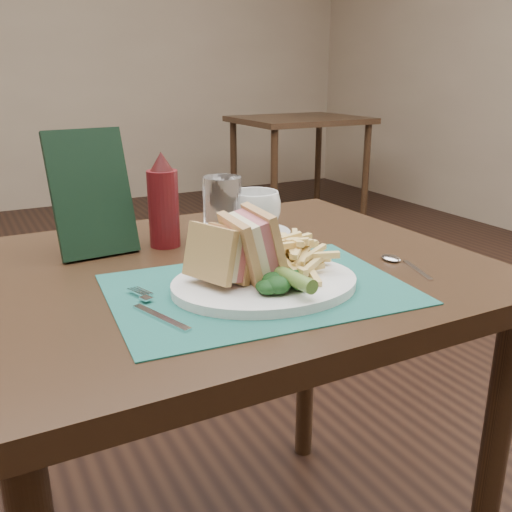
{
  "coord_description": "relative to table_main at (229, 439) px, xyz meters",
  "views": [
    {
      "loc": [
        -0.41,
        -1.39,
        1.08
      ],
      "look_at": [
        0.0,
        -0.62,
        0.8
      ],
      "focal_mm": 40.0,
      "sensor_mm": 36.0,
      "label": 1
    }
  ],
  "objects": [
    {
      "name": "floor",
      "position": [
        0.0,
        0.5,
        -0.38
      ],
      "size": [
        7.0,
        7.0,
        0.0
      ],
      "primitive_type": "plane",
      "color": "black",
      "rests_on": "ground"
    },
    {
      "name": "wall_back",
      "position": [
        0.0,
        4.0,
        -0.38
      ],
      "size": [
        6.0,
        0.0,
        6.0
      ],
      "primitive_type": "plane",
      "rotation": [
        1.57,
        0.0,
        0.0
      ],
      "color": "gray",
      "rests_on": "ground"
    },
    {
      "name": "table_main",
      "position": [
        0.0,
        0.0,
        0.0
      ],
      "size": [
        0.9,
        0.75,
        0.75
      ],
      "primitive_type": null,
      "color": "black",
      "rests_on": "ground"
    },
    {
      "name": "table_bg_right",
      "position": [
        1.89,
        2.75,
        0.0
      ],
      "size": [
        0.9,
        0.75,
        0.75
      ],
      "primitive_type": null,
      "color": "black",
      "rests_on": "ground"
    },
    {
      "name": "placemat",
      "position": [
        -0.01,
        -0.14,
        0.38
      ],
      "size": [
        0.49,
        0.37,
        0.0
      ],
      "primitive_type": "cube",
      "rotation": [
        0.0,
        0.0,
        -0.09
      ],
      "color": "#1B574D",
      "rests_on": "table_main"
    },
    {
      "name": "plate",
      "position": [
        0.0,
        -0.15,
        0.38
      ],
      "size": [
        0.33,
        0.28,
        0.01
      ],
      "primitive_type": null,
      "rotation": [
        0.0,
        0.0,
        -0.15
      ],
      "color": "white",
      "rests_on": "placemat"
    },
    {
      "name": "sandwich_half_a",
      "position": [
        -0.09,
        -0.13,
        0.44
      ],
      "size": [
        0.1,
        0.11,
        0.09
      ],
      "primitive_type": null,
      "rotation": [
        0.0,
        0.24,
        0.39
      ],
      "color": "tan",
      "rests_on": "plate"
    },
    {
      "name": "sandwich_half_b",
      "position": [
        -0.03,
        -0.13,
        0.45
      ],
      "size": [
        0.09,
        0.12,
        0.11
      ],
      "primitive_type": null,
      "rotation": [
        0.0,
        -0.24,
        -0.07
      ],
      "color": "tan",
      "rests_on": "plate"
    },
    {
      "name": "kale_garnish",
      "position": [
        0.01,
        -0.19,
        0.41
      ],
      "size": [
        0.11,
        0.08,
        0.03
      ],
      "primitive_type": null,
      "color": "#123315",
      "rests_on": "plate"
    },
    {
      "name": "pickle_spear",
      "position": [
        0.01,
        -0.2,
        0.41
      ],
      "size": [
        0.03,
        0.12,
        0.03
      ],
      "primitive_type": "cylinder",
      "rotation": [
        1.54,
        0.0,
        0.07
      ],
      "color": "#50742C",
      "rests_on": "plate"
    },
    {
      "name": "fries_pile",
      "position": [
        0.06,
        -0.13,
        0.42
      ],
      "size": [
        0.18,
        0.2,
        0.06
      ],
      "primitive_type": null,
      "color": "#E5C672",
      "rests_on": "plate"
    },
    {
      "name": "fork",
      "position": [
        -0.18,
        -0.15,
        0.38
      ],
      "size": [
        0.09,
        0.17,
        0.01
      ],
      "primitive_type": null,
      "rotation": [
        0.0,
        0.0,
        0.32
      ],
      "color": "silver",
      "rests_on": "placemat"
    },
    {
      "name": "spoon",
      "position": [
        0.28,
        -0.17,
        0.38
      ],
      "size": [
        0.08,
        0.15,
        0.01
      ],
      "primitive_type": null,
      "rotation": [
        0.0,
        0.0,
        -0.3
      ],
      "color": "silver",
      "rests_on": "table_main"
    },
    {
      "name": "saucer",
      "position": [
        0.13,
        0.13,
        0.38
      ],
      "size": [
        0.16,
        0.16,
        0.01
      ],
      "primitive_type": "cylinder",
      "rotation": [
        0.0,
        0.0,
        -0.09
      ],
      "color": "white",
      "rests_on": "table_main"
    },
    {
      "name": "coffee_cup",
      "position": [
        0.13,
        0.13,
        0.43
      ],
      "size": [
        0.15,
        0.15,
        0.09
      ],
      "primitive_type": "imported",
      "rotation": [
        0.0,
        0.0,
        0.9
      ],
      "color": "white",
      "rests_on": "saucer"
    },
    {
      "name": "drinking_glass",
      "position": [
        0.06,
        0.14,
        0.44
      ],
      "size": [
        0.09,
        0.09,
        0.13
      ],
      "primitive_type": "cylinder",
      "rotation": [
        0.0,
        0.0,
        0.23
      ],
      "color": "white",
      "rests_on": "table_main"
    },
    {
      "name": "ketchup_bottle",
      "position": [
        -0.06,
        0.15,
        0.47
      ],
      "size": [
        0.07,
        0.07,
        0.19
      ],
      "primitive_type": null,
      "rotation": [
        0.0,
        0.0,
        -0.22
      ],
      "color": "#500D11",
      "rests_on": "table_main"
    },
    {
      "name": "check_presenter",
      "position": [
        -0.19,
        0.17,
        0.49
      ],
      "size": [
        0.15,
        0.1,
        0.23
      ],
      "primitive_type": "cube",
      "rotation": [
        -0.31,
        0.0,
        0.07
      ],
      "color": "black",
      "rests_on": "table_main"
    }
  ]
}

